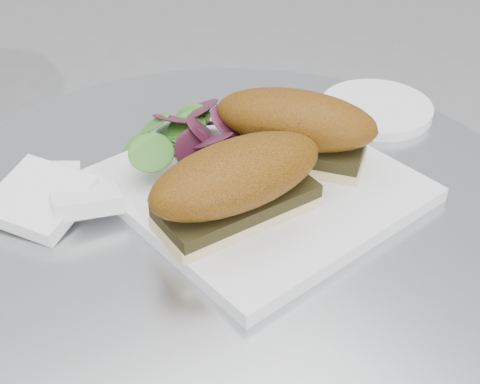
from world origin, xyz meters
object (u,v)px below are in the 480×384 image
at_px(sandwich_right, 295,127).
at_px(saucer, 376,109).
at_px(plate, 260,185).
at_px(sandwich_left, 237,182).

relative_size(sandwich_right, saucer, 1.32).
bearing_deg(saucer, plate, -166.10).
bearing_deg(sandwich_left, sandwich_right, 25.03).
distance_m(plate, sandwich_right, 0.07).
bearing_deg(sandwich_right, plate, -116.40).
xyz_separation_m(plate, sandwich_left, (-0.06, -0.04, 0.05)).
height_order(plate, saucer, plate).
relative_size(sandwich_left, saucer, 1.31).
xyz_separation_m(sandwich_left, sandwich_right, (0.11, 0.05, -0.00)).
bearing_deg(sandwich_left, saucer, 19.12).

